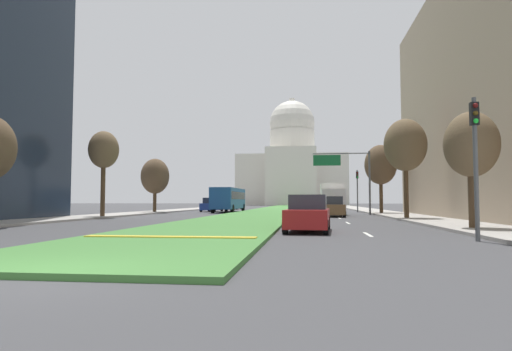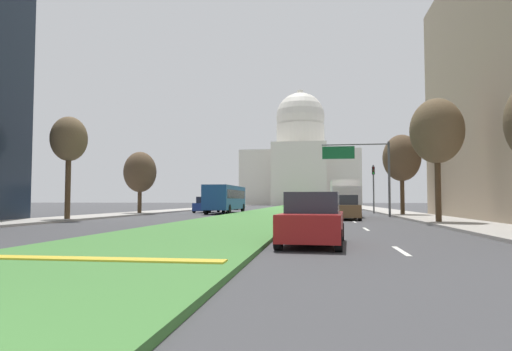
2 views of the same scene
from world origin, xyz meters
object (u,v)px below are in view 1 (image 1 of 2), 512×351
Objects in this scene: city_bus at (229,198)px; capitol_building at (292,166)px; street_tree_right_mid at (405,146)px; sedan_far_horizon at (234,204)px; overhead_guide_sign at (348,169)px; sedan_lead_stopped at (308,214)px; sedan_distant at (212,205)px; traffic_light_far_right at (357,185)px; box_truck_delivery at (332,198)px; street_tree_right_far at (381,165)px; traffic_light_near_right at (475,149)px; street_tree_right_near at (471,146)px; street_tree_left_mid at (104,151)px; sedan_midblock at (333,207)px; street_tree_left_far at (155,176)px; sedan_very_far at (307,203)px.

capitol_building is at bearing 86.45° from city_bus.
street_tree_right_mid is 1.65× the size of sedan_far_horizon.
overhead_guide_sign reaches higher than city_bus.
street_tree_right_mid is 1.74× the size of sedan_lead_stopped.
sedan_lead_stopped is 0.94× the size of sedan_distant.
capitol_building is at bearing 98.01° from traffic_light_far_right.
capitol_building is 5.18× the size of box_truck_delivery.
traffic_light_far_right is at bearing 79.93° from sedan_lead_stopped.
street_tree_right_mid is 13.51m from street_tree_right_far.
street_tree_right_near is at bearing 71.50° from traffic_light_near_right.
street_tree_right_mid reaches higher than street_tree_left_mid.
traffic_light_far_right is at bearing 75.84° from sedan_midblock.
capitol_building is 87.96m from overhead_guide_sign.
city_bus is (7.87, 4.59, -2.48)m from street_tree_left_far.
street_tree_right_near is 0.53× the size of city_bus.
box_truck_delivery is at bearing -111.65° from traffic_light_far_right.
street_tree_left_far reaches higher than sedan_lead_stopped.
capitol_building is 85.18m from street_tree_left_far.
street_tree_left_far is 33.21m from sedan_lead_stopped.
street_tree_left_mid is at bearing -150.91° from box_truck_delivery.
sedan_midblock is (-1.86, -5.90, -3.81)m from overhead_guide_sign.
traffic_light_near_right is 72.16m from sedan_very_far.
city_bus is at bearing -40.16° from sedan_distant.
overhead_guide_sign reaches higher than box_truck_delivery.
traffic_light_near_right is 37.97m from traffic_light_far_right.
street_tree_right_near is 36.67m from street_tree_left_far.
overhead_guide_sign is (8.95, -87.18, -7.50)m from capitol_building.
overhead_guide_sign is 19.83m from sedan_distant.
city_bus is (-4.92, -79.25, -10.39)m from capitol_building.
traffic_light_near_right is at bearing -82.97° from box_truck_delivery.
traffic_light_far_right is 15.95m from sedan_midblock.
sedan_lead_stopped is at bearing -96.64° from sedan_midblock.
sedan_very_far is at bearing 74.84° from city_bus.
street_tree_left_far reaches higher than traffic_light_near_right.
sedan_very_far is (11.94, 17.78, 0.05)m from sedan_far_horizon.
street_tree_right_near is 52.49m from sedan_far_horizon.
sedan_far_horizon is 1.03× the size of sedan_very_far.
street_tree_right_mid reaches higher than sedan_midblock.
street_tree_right_mid is (3.39, -10.95, 1.00)m from overhead_guide_sign.
traffic_light_far_right reaches higher than sedan_distant.
traffic_light_near_right is 0.47× the size of city_bus.
street_tree_right_near is at bearing -80.31° from overhead_guide_sign.
capitol_building is at bearing 82.86° from street_tree_left_mid.
sedan_lead_stopped is at bearing -105.96° from street_tree_right_far.
street_tree_right_far is at bearing 90.41° from street_tree_right_near.
overhead_guide_sign reaches higher than street_tree_right_near.
sedan_midblock is at bearing 83.36° from sedan_lead_stopped.
traffic_light_far_right is 0.82× the size of street_tree_left_far.
traffic_light_far_right is at bearing 90.00° from traffic_light_near_right.
traffic_light_near_right is at bearing -66.52° from city_bus.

